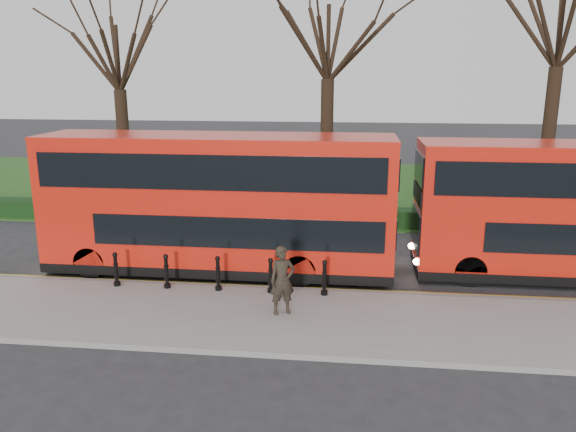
# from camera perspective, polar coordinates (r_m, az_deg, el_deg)

# --- Properties ---
(ground) EXTENTS (120.00, 120.00, 0.00)m
(ground) POSITION_cam_1_polar(r_m,az_deg,el_deg) (18.06, -4.17, -6.44)
(ground) COLOR #28282B
(ground) RESTS_ON ground
(pavement) EXTENTS (60.00, 4.00, 0.15)m
(pavement) POSITION_cam_1_polar(r_m,az_deg,el_deg) (15.32, -6.27, -10.11)
(pavement) COLOR gray
(pavement) RESTS_ON ground
(kerb) EXTENTS (60.00, 0.25, 0.16)m
(kerb) POSITION_cam_1_polar(r_m,az_deg,el_deg) (17.12, -4.79, -7.38)
(kerb) COLOR slate
(kerb) RESTS_ON ground
(grass_verge) EXTENTS (60.00, 18.00, 0.06)m
(grass_verge) POSITION_cam_1_polar(r_m,az_deg,el_deg) (32.38, 0.73, 2.98)
(grass_verge) COLOR #224D19
(grass_verge) RESTS_ON ground
(hedge) EXTENTS (60.00, 0.90, 0.80)m
(hedge) POSITION_cam_1_polar(r_m,az_deg,el_deg) (24.35, -1.24, 0.07)
(hedge) COLOR black
(hedge) RESTS_ON ground
(yellow_line_outer) EXTENTS (60.00, 0.10, 0.01)m
(yellow_line_outer) POSITION_cam_1_polar(r_m,az_deg,el_deg) (17.42, -4.60, -7.23)
(yellow_line_outer) COLOR yellow
(yellow_line_outer) RESTS_ON ground
(yellow_line_inner) EXTENTS (60.00, 0.10, 0.01)m
(yellow_line_inner) POSITION_cam_1_polar(r_m,az_deg,el_deg) (17.60, -4.47, -6.99)
(yellow_line_inner) COLOR yellow
(yellow_line_inner) RESTS_ON ground
(tree_left) EXTENTS (6.55, 6.55, 10.23)m
(tree_left) POSITION_cam_1_polar(r_m,az_deg,el_deg) (28.88, -16.96, 15.77)
(tree_left) COLOR black
(tree_left) RESTS_ON ground
(tree_mid) EXTENTS (7.13, 7.13, 11.15)m
(tree_mid) POSITION_cam_1_polar(r_m,az_deg,el_deg) (26.67, 4.13, 17.95)
(tree_mid) COLOR black
(tree_mid) RESTS_ON ground
(tree_right) EXTENTS (7.75, 7.75, 12.11)m
(tree_right) POSITION_cam_1_polar(r_m,az_deg,el_deg) (28.10, 26.09, 17.87)
(tree_right) COLOR black
(tree_right) RESTS_ON ground
(bollard_row) EXTENTS (6.42, 0.15, 1.00)m
(bollard_row) POSITION_cam_1_polar(r_m,az_deg,el_deg) (16.72, -7.12, -5.87)
(bollard_row) COLOR black
(bollard_row) RESTS_ON pavement
(bus_lead) EXTENTS (11.29, 2.59, 4.49)m
(bus_lead) POSITION_cam_1_polar(r_m,az_deg,el_deg) (18.32, -7.11, 1.18)
(bus_lead) COLOR red
(bus_lead) RESTS_ON ground
(pedestrian) EXTENTS (0.80, 0.68, 1.86)m
(pedestrian) POSITION_cam_1_polar(r_m,az_deg,el_deg) (14.89, -0.57, -6.57)
(pedestrian) COLOR #2C241B
(pedestrian) RESTS_ON pavement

